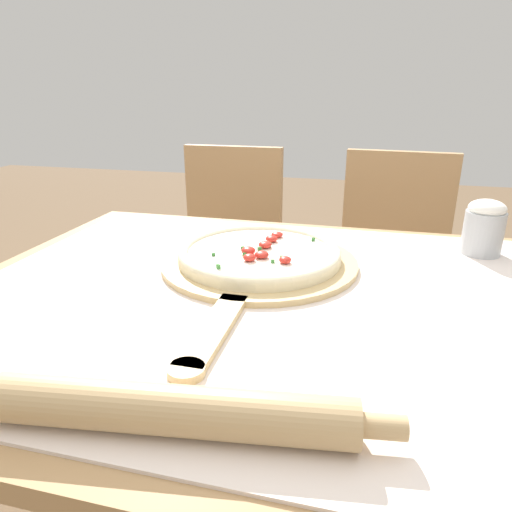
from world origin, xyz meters
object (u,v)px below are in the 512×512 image
object	(u,v)px
pizza_peel	(257,266)
pizza	(260,253)
chair_left	(228,247)
flour_cup	(484,227)
rolling_pin	(173,410)
chair_right	(391,261)

from	to	relation	value
pizza_peel	pizza	distance (m)	0.03
chair_left	flour_cup	world-z (taller)	chair_left
rolling_pin	chair_left	xyz separation A→B (m)	(-0.32, 1.22, -0.26)
pizza_peel	chair_left	size ratio (longest dim) A/B	0.72
pizza	flour_cup	world-z (taller)	flour_cup
rolling_pin	chair_left	size ratio (longest dim) A/B	0.55
pizza_peel	chair_right	xyz separation A→B (m)	(0.31, 0.74, -0.24)
pizza	chair_right	distance (m)	0.82
chair_left	chair_right	bearing A→B (deg)	0.29
pizza_peel	flour_cup	bearing A→B (deg)	24.37
rolling_pin	chair_right	bearing A→B (deg)	77.05
flour_cup	chair_left	bearing A→B (deg)	144.68
chair_left	flour_cup	xyz separation A→B (m)	(0.76, -0.54, 0.29)
rolling_pin	flour_cup	bearing A→B (deg)	57.65
pizza_peel	chair_left	bearing A→B (deg)	111.88
rolling_pin	flour_cup	xyz separation A→B (m)	(0.43, 0.68, 0.03)
pizza	flour_cup	size ratio (longest dim) A/B	2.74
flour_cup	chair_right	bearing A→B (deg)	105.85
chair_left	chair_right	distance (m)	0.60
chair_right	flour_cup	xyz separation A→B (m)	(0.15, -0.54, 0.29)
pizza	chair_left	bearing A→B (deg)	112.50
pizza_peel	pizza	world-z (taller)	pizza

